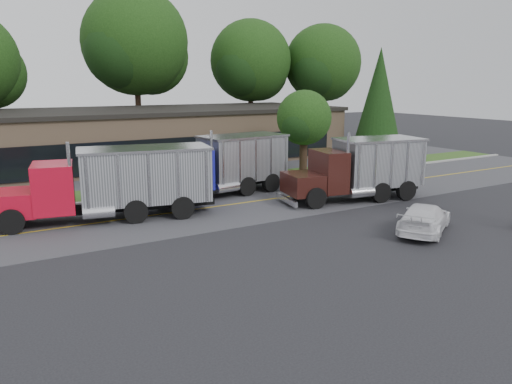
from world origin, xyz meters
TOP-DOWN VIEW (x-y plane):
  - ground at (0.00, 0.00)m, footprint 140.00×140.00m
  - road at (0.00, 9.00)m, footprint 60.00×8.00m
  - center_line at (0.00, 9.00)m, footprint 60.00×0.12m
  - curb at (0.00, 13.20)m, footprint 60.00×0.30m
  - grass_verge at (0.00, 15.00)m, footprint 60.00×3.40m
  - far_parking at (0.00, 20.00)m, footprint 60.00×7.00m
  - strip_mall at (2.00, 26.00)m, footprint 32.00×12.00m
  - tree_far_c at (4.16, 34.13)m, footprint 10.60×9.98m
  - tree_far_d at (16.14, 33.11)m, footprint 9.03×8.50m
  - tree_far_e at (24.14, 31.11)m, footprint 8.87×8.34m
  - evergreen_right at (20.00, 18.00)m, footprint 4.09×4.09m
  - tree_verge at (10.06, 15.05)m, footprint 4.14×3.89m
  - dump_truck_red at (-5.05, 9.35)m, footprint 10.69×4.43m
  - dump_truck_blue at (1.97, 11.52)m, footprint 8.74×3.44m
  - dump_truck_maroon at (7.80, 6.55)m, footprint 8.11×3.94m
  - rally_car at (5.91, 0.36)m, footprint 4.61×3.74m

SIDE VIEW (x-z plane):
  - ground at x=0.00m, z-range 0.00..0.00m
  - road at x=0.00m, z-range -0.01..0.01m
  - center_line at x=0.00m, z-range 0.00..0.00m
  - curb at x=0.00m, z-range -0.06..0.06m
  - grass_verge at x=0.00m, z-range -0.01..0.01m
  - far_parking at x=0.00m, z-range -0.01..0.01m
  - rally_car at x=5.91m, z-range 0.00..1.25m
  - dump_truck_maroon at x=7.80m, z-range 0.12..3.48m
  - dump_truck_blue at x=1.97m, z-range 0.13..3.49m
  - dump_truck_red at x=-5.05m, z-range 0.13..3.49m
  - strip_mall at x=2.00m, z-range 0.00..4.00m
  - tree_verge at x=10.06m, z-range 0.80..6.70m
  - evergreen_right at x=20.00m, z-range 0.46..9.76m
  - tree_far_e at x=24.14m, z-range 1.75..14.39m
  - tree_far_d at x=16.14m, z-range 1.78..14.66m
  - tree_far_c at x=4.16m, z-range 2.09..17.21m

